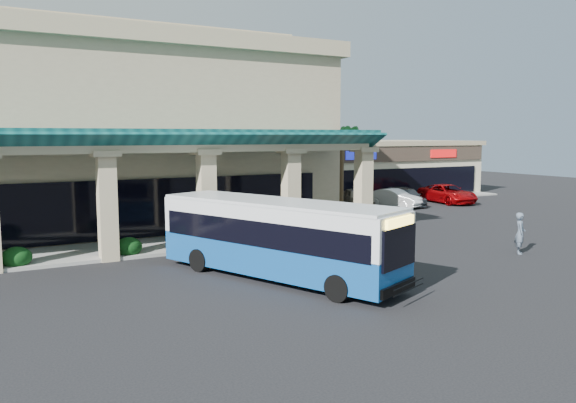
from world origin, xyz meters
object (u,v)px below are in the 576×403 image
car_silver (357,198)px  car_white (395,198)px  transit_bus (277,240)px  car_gray (447,194)px  pedestrian (520,233)px  car_red (407,197)px

car_silver → car_white: car_silver is taller
transit_bus → car_silver: size_ratio=2.35×
car_white → car_gray: bearing=-17.5°
car_silver → car_gray: car_silver is taller
pedestrian → car_red: (7.27, 16.24, -0.30)m
pedestrian → car_silver: 16.78m
car_silver → car_red: size_ratio=1.01×
pedestrian → car_gray: (11.26, 16.02, -0.21)m
pedestrian → car_white: 16.99m
car_red → car_gray: size_ratio=0.85×
transit_bus → car_red: transit_bus is taller
car_gray → car_white: bearing=-174.2°
car_gray → car_red: bearing=-178.0°
pedestrian → car_gray: size_ratio=0.36×
car_silver → car_red: car_silver is taller
transit_bus → car_white: bearing=17.0°
transit_bus → car_gray: transit_bus is taller
transit_bus → car_silver: bearing=23.5°
transit_bus → pedestrian: (11.82, -1.36, -0.53)m
car_white → car_gray: size_ratio=0.79×
pedestrian → car_white: pedestrian is taller
car_white → car_red: 1.49m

